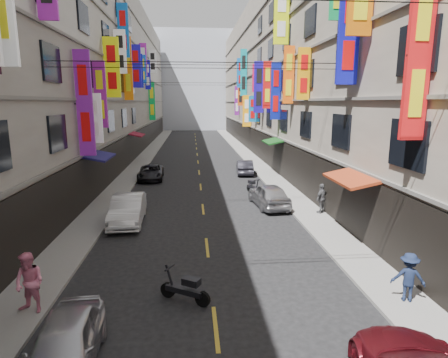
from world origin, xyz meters
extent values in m
cube|color=slate|center=(-6.00, 42.00, 0.06)|extent=(2.00, 90.00, 0.12)
cube|color=slate|center=(6.00, 42.00, 0.06)|extent=(2.00, 90.00, 0.12)
cube|color=gray|center=(-12.00, 42.00, 9.50)|extent=(10.00, 90.00, 19.00)
cube|color=black|center=(-6.95, 42.00, 1.50)|extent=(0.12, 85.50, 3.00)
cube|color=#66635E|center=(-6.94, 42.00, 3.20)|extent=(0.16, 90.00, 0.14)
cube|color=#66635E|center=(-6.94, 42.00, 6.40)|extent=(0.16, 90.00, 0.14)
cube|color=#66635E|center=(-6.94, 42.00, 9.60)|extent=(0.16, 90.00, 0.14)
cube|color=#66635E|center=(-6.94, 42.00, 12.80)|extent=(0.16, 90.00, 0.14)
cube|color=#A59A8A|center=(12.00, 42.00, 9.50)|extent=(10.00, 90.00, 19.00)
cube|color=black|center=(6.95, 42.00, 1.50)|extent=(0.12, 85.50, 3.00)
cube|color=#66635E|center=(6.94, 42.00, 3.20)|extent=(0.16, 90.00, 0.14)
cube|color=#66635E|center=(6.94, 42.00, 6.40)|extent=(0.16, 90.00, 0.14)
cube|color=#66635E|center=(6.94, 42.00, 9.60)|extent=(0.16, 90.00, 0.14)
cube|color=#66635E|center=(6.94, 42.00, 12.80)|extent=(0.16, 90.00, 0.14)
cube|color=#66635E|center=(6.94, 42.00, 16.00)|extent=(0.16, 90.00, 0.14)
cube|color=#A4A9B7|center=(0.00, 92.00, 11.00)|extent=(18.00, 8.00, 22.00)
cube|color=red|center=(6.51, 14.17, 7.66)|extent=(0.77, 0.18, 5.25)
cylinder|color=black|center=(6.56, 14.17, 7.66)|extent=(0.87, 0.08, 0.08)
cube|color=#0E11AC|center=(6.42, 19.52, 9.27)|extent=(0.95, 0.18, 4.48)
cylinder|color=black|center=(6.47, 19.52, 9.27)|extent=(1.05, 0.08, 0.08)
cube|color=#67167B|center=(-6.46, 24.18, 6.16)|extent=(0.87, 0.18, 5.76)
cylinder|color=black|center=(-6.51, 24.18, 6.16)|extent=(0.97, 0.08, 0.08)
cube|color=silver|center=(-6.45, 26.07, 5.29)|extent=(0.89, 0.18, 2.97)
cylinder|color=black|center=(-6.50, 26.07, 5.29)|extent=(0.99, 0.08, 0.08)
cube|color=orange|center=(6.51, 26.45, 7.99)|extent=(0.79, 0.18, 3.20)
cylinder|color=black|center=(6.56, 26.45, 7.99)|extent=(0.89, 0.08, 0.08)
cube|color=#791671|center=(-6.51, 28.23, 6.73)|extent=(0.77, 0.18, 4.29)
cylinder|color=black|center=(-6.56, 28.23, 6.73)|extent=(0.87, 0.08, 0.08)
cube|color=#EB560D|center=(6.51, 30.24, 8.19)|extent=(0.77, 0.18, 4.08)
cylinder|color=black|center=(6.56, 30.24, 8.19)|extent=(0.87, 0.08, 0.08)
cube|color=#DAE50C|center=(-6.34, 31.56, 8.73)|extent=(1.12, 0.18, 4.28)
cylinder|color=black|center=(-6.39, 31.56, 8.73)|extent=(1.22, 0.08, 0.08)
cube|color=#D5ED0C|center=(6.33, 32.28, 12.60)|extent=(1.14, 0.18, 3.99)
cylinder|color=black|center=(6.38, 32.28, 12.60)|extent=(1.24, 0.08, 0.08)
cube|color=#0D1A9B|center=(6.50, 34.36, 7.16)|extent=(0.80, 0.18, 4.71)
cylinder|color=black|center=(6.55, 34.36, 7.16)|extent=(0.90, 0.08, 0.08)
cube|color=white|center=(-6.43, 35.82, 10.38)|extent=(0.94, 0.18, 3.51)
cylinder|color=black|center=(-6.48, 35.82, 10.38)|extent=(1.04, 0.08, 0.08)
cube|color=#0E54A9|center=(-6.43, 37.79, 12.39)|extent=(0.95, 0.18, 4.51)
cylinder|color=black|center=(-6.48, 37.79, 12.39)|extent=(1.05, 0.08, 0.08)
cube|color=red|center=(6.50, 37.96, 7.81)|extent=(0.80, 0.18, 4.29)
cylinder|color=black|center=(6.55, 37.96, 7.81)|extent=(0.90, 0.08, 0.08)
cube|color=#D5680B|center=(-6.48, 39.52, 9.32)|extent=(0.84, 0.18, 5.74)
cylinder|color=black|center=(-6.53, 39.52, 9.32)|extent=(0.94, 0.08, 0.08)
cube|color=#1A0D9C|center=(6.39, 41.88, 7.77)|extent=(1.02, 0.18, 5.19)
cylinder|color=black|center=(6.44, 41.88, 7.77)|extent=(1.12, 0.08, 0.08)
cube|color=#190EA7|center=(-6.36, 44.13, 9.96)|extent=(1.08, 0.18, 4.38)
cylinder|color=black|center=(-6.41, 44.13, 9.96)|extent=(1.18, 0.08, 0.08)
cube|color=#D71443|center=(6.50, 44.43, 8.85)|extent=(0.79, 0.18, 2.99)
cylinder|color=black|center=(6.55, 44.43, 8.85)|extent=(0.89, 0.08, 0.08)
cube|color=#0E71AC|center=(6.46, 46.15, 5.50)|extent=(0.89, 0.18, 2.99)
cylinder|color=black|center=(6.51, 46.15, 5.50)|extent=(0.99, 0.08, 0.08)
cube|color=#0D12A0|center=(-6.50, 47.85, 9.78)|extent=(0.81, 0.18, 3.77)
cylinder|color=black|center=(-6.55, 47.85, 9.78)|extent=(0.91, 0.08, 0.08)
cube|color=blue|center=(-6.45, 50.35, 10.19)|extent=(0.90, 0.18, 3.35)
cylinder|color=black|center=(-6.50, 50.35, 10.19)|extent=(1.00, 0.08, 0.08)
cube|color=#F99C0D|center=(6.37, 50.05, 5.17)|extent=(1.06, 0.18, 3.89)
cylinder|color=black|center=(6.42, 50.05, 5.17)|extent=(1.16, 0.08, 0.08)
cube|color=#921A92|center=(-6.46, 51.55, 11.43)|extent=(0.89, 0.18, 3.92)
cylinder|color=black|center=(-6.51, 51.55, 11.43)|extent=(0.99, 0.08, 0.08)
cube|color=#0C8A96|center=(6.47, 54.26, 10.16)|extent=(0.86, 0.18, 6.10)
cylinder|color=black|center=(6.52, 54.26, 10.16)|extent=(0.96, 0.08, 0.08)
cube|color=#130D9B|center=(-6.52, 56.44, 9.94)|extent=(0.75, 0.18, 3.89)
cylinder|color=black|center=(-6.57, 56.44, 9.94)|extent=(0.85, 0.08, 0.08)
cube|color=blue|center=(6.36, 56.34, 10.27)|extent=(1.08, 0.18, 3.99)
cylinder|color=black|center=(6.41, 56.34, 10.27)|extent=(1.18, 0.08, 0.08)
cube|color=#D44A14|center=(6.51, 57.68, 7.55)|extent=(0.78, 0.18, 3.57)
cylinder|color=black|center=(6.56, 57.68, 7.55)|extent=(0.88, 0.08, 0.08)
cube|color=#0C873B|center=(-6.44, 59.89, 6.40)|extent=(0.91, 0.18, 5.55)
cylinder|color=black|center=(-6.49, 59.89, 6.40)|extent=(1.01, 0.08, 0.08)
cube|color=silver|center=(-6.35, 62.34, 12.33)|extent=(1.09, 0.18, 3.34)
cylinder|color=black|center=(-6.40, 62.34, 12.33)|extent=(1.19, 0.08, 0.08)
cube|color=#68167B|center=(6.53, 62.14, 6.49)|extent=(0.74, 0.18, 4.47)
cylinder|color=black|center=(6.58, 62.14, 6.49)|extent=(0.84, 0.08, 0.08)
cube|color=#963215|center=(6.30, 18.00, 3.00)|extent=(1.39, 3.20, 0.41)
cube|color=navy|center=(-6.30, 26.00, 3.00)|extent=(1.39, 3.20, 0.41)
cube|color=#124516|center=(6.30, 34.00, 3.00)|extent=(1.39, 3.20, 0.41)
cube|color=maroon|center=(-6.30, 42.00, 3.00)|extent=(1.39, 3.20, 0.41)
cylinder|color=black|center=(0.00, 22.00, 8.20)|extent=(14.00, 0.04, 0.04)
cylinder|color=black|center=(0.00, 36.00, 9.40)|extent=(14.00, 0.04, 0.04)
cylinder|color=black|center=(0.00, 50.00, 8.60)|extent=(14.00, 0.04, 0.04)
cube|color=gold|center=(0.00, 12.00, 0.01)|extent=(0.12, 2.20, 0.01)
cube|color=gold|center=(0.00, 18.00, 0.01)|extent=(0.12, 2.20, 0.01)
cube|color=gold|center=(0.00, 24.00, 0.01)|extent=(0.12, 2.20, 0.01)
cube|color=gold|center=(0.00, 30.00, 0.01)|extent=(0.12, 2.20, 0.01)
cube|color=gold|center=(0.00, 36.00, 0.01)|extent=(0.12, 2.20, 0.01)
cube|color=gold|center=(0.00, 42.00, 0.01)|extent=(0.12, 2.20, 0.01)
cube|color=gold|center=(0.00, 48.00, 0.01)|extent=(0.12, 2.20, 0.01)
cube|color=gold|center=(0.00, 54.00, 0.01)|extent=(0.12, 2.20, 0.01)
cube|color=gold|center=(0.00, 60.00, 0.01)|extent=(0.12, 2.20, 0.01)
cube|color=gold|center=(0.00, 66.00, 0.01)|extent=(0.12, 2.20, 0.01)
cube|color=gold|center=(0.00, 72.00, 0.01)|extent=(0.12, 2.20, 0.01)
cube|color=gold|center=(0.00, 78.00, 0.01)|extent=(0.12, 2.20, 0.01)
cylinder|color=black|center=(-1.44, 13.84, 0.25)|extent=(0.49, 0.36, 0.50)
cylinder|color=black|center=(-0.33, 13.16, 0.25)|extent=(0.49, 0.36, 0.50)
cube|color=black|center=(-0.89, 13.50, 0.40)|extent=(1.27, 0.93, 0.18)
cube|color=black|center=(-0.67, 13.37, 0.75)|extent=(0.64, 0.56, 0.22)
cylinder|color=black|center=(-1.36, 13.78, 0.70)|extent=(0.34, 0.25, 0.88)
cylinder|color=black|center=(-1.36, 13.78, 1.05)|extent=(0.31, 0.46, 0.06)
cylinder|color=black|center=(3.83, 27.07, 0.25)|extent=(0.28, 0.51, 0.50)
cylinder|color=black|center=(3.41, 28.30, 0.25)|extent=(0.28, 0.51, 0.50)
cube|color=black|center=(3.62, 27.68, 0.40)|extent=(0.70, 1.33, 0.18)
cube|color=black|center=(3.54, 27.92, 0.75)|extent=(0.48, 0.62, 0.22)
cylinder|color=black|center=(3.80, 27.16, 0.70)|extent=(0.19, 0.36, 0.88)
cylinder|color=black|center=(3.80, 27.16, 1.05)|extent=(0.49, 0.22, 0.06)
imported|color=silver|center=(-3.64, 10.60, 0.64)|extent=(1.76, 3.87, 1.29)
imported|color=silver|center=(-4.00, 21.76, 0.74)|extent=(1.72, 4.54, 1.48)
imported|color=black|center=(-4.00, 33.06, 0.59)|extent=(2.09, 4.31, 1.18)
imported|color=#A6A5AA|center=(4.00, 24.23, 0.73)|extent=(2.16, 4.42, 1.45)
imported|color=#2B2932|center=(4.00, 34.82, 0.63)|extent=(1.62, 3.92, 1.26)
imported|color=pink|center=(-5.40, 13.11, 1.04)|extent=(1.05, 0.87, 1.84)
imported|color=#151F3B|center=(6.07, 12.79, 0.90)|extent=(1.13, 0.84, 1.57)
imported|color=#505052|center=(6.60, 22.28, 0.96)|extent=(1.13, 1.06, 1.69)
camera|label=1|loc=(-0.57, 2.54, 6.23)|focal=30.00mm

